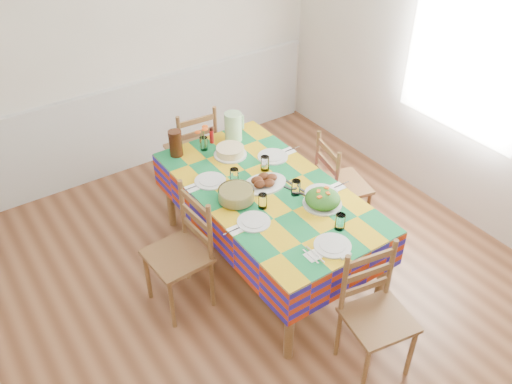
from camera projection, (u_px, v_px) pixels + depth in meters
room at (263, 173)px, 3.22m from camera, size 4.58×5.08×2.78m
wainscot at (119, 128)px, 5.38m from camera, size 4.41×0.06×0.92m
window_right at (470, 52)px, 4.34m from camera, size 0.00×1.40×1.40m
dining_table at (267, 198)px, 4.17m from camera, size 1.02×1.90×0.74m
setting_near_head at (335, 237)px, 3.64m from camera, size 0.41×0.27×0.12m
setting_left_near at (256, 214)px, 3.84m from camera, size 0.43×0.26×0.11m
setting_left_far at (218, 179)px, 4.18m from camera, size 0.45×0.26×0.12m
setting_right_near at (313, 191)px, 4.06m from camera, size 0.47×0.27×0.12m
setting_right_far at (271, 159)px, 4.41m from camera, size 0.47×0.27×0.12m
meat_platter at (264, 182)px, 4.15m from camera, size 0.36×0.26×0.07m
salad_platter at (323, 199)px, 3.94m from camera, size 0.29×0.29×0.12m
pasta_bowl at (236, 195)px, 3.98m from camera, size 0.27×0.27×0.10m
cake at (230, 151)px, 4.49m from camera, size 0.28×0.28×0.08m
serving_utensils at (296, 189)px, 4.12m from camera, size 0.13×0.29×0.01m
flower_vase at (203, 140)px, 4.52m from camera, size 0.14×0.11×0.22m
hot_sauce at (212, 135)px, 4.62m from camera, size 0.04×0.04×0.15m
green_pitcher at (233, 127)px, 4.63m from camera, size 0.15×0.15×0.25m
tea_pitcher at (176, 143)px, 4.45m from camera, size 0.11×0.11×0.22m
name_card at (346, 256)px, 3.51m from camera, size 0.08×0.03×0.02m
chair_near at (375, 315)px, 3.50m from camera, size 0.47×0.46×0.93m
chair_far at (193, 151)px, 5.08m from camera, size 0.44×0.42×0.94m
chair_left at (182, 253)px, 3.94m from camera, size 0.43×0.45×0.96m
chair_right at (339, 186)px, 4.64m from camera, size 0.48×0.49×0.93m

